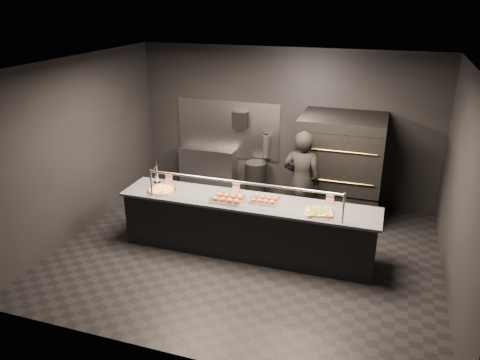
{
  "coord_description": "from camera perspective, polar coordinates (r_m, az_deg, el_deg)",
  "views": [
    {
      "loc": [
        1.97,
        -6.36,
        3.93
      ],
      "look_at": [
        -0.19,
        0.2,
        1.16
      ],
      "focal_mm": 35.0,
      "sensor_mm": 36.0,
      "label": 1
    }
  ],
  "objects": [
    {
      "name": "tent_cards",
      "position": [
        7.57,
        0.26,
        -0.99
      ],
      "size": [
        2.85,
        0.04,
        0.15
      ],
      "color": "white",
      "rests_on": "service_counter"
    },
    {
      "name": "worker",
      "position": [
        8.16,
        7.47,
        -0.15
      ],
      "size": [
        0.66,
        0.44,
        1.8
      ],
      "primitive_type": "imported",
      "rotation": [
        0.0,
        0.0,
        3.15
      ],
      "color": "black",
      "rests_on": "ground"
    },
    {
      "name": "fire_extinguisher",
      "position": [
        9.51,
        3.2,
        4.21
      ],
      "size": [
        0.14,
        0.14,
        0.51
      ],
      "color": "#B2B2B7",
      "rests_on": "room"
    },
    {
      "name": "room",
      "position": [
        7.14,
        0.86,
        1.89
      ],
      "size": [
        6.04,
        6.0,
        3.0
      ],
      "color": "black",
      "rests_on": "ground"
    },
    {
      "name": "slider_tray_b",
      "position": [
        7.28,
        2.96,
        -2.42
      ],
      "size": [
        0.5,
        0.41,
        0.07
      ],
      "color": "silver",
      "rests_on": "service_counter"
    },
    {
      "name": "pizza_oven",
      "position": [
        8.81,
        12.1,
        1.66
      ],
      "size": [
        1.5,
        1.23,
        1.91
      ],
      "color": "black",
      "rests_on": "ground"
    },
    {
      "name": "trash_bin",
      "position": [
        9.62,
        1.94,
        0.07
      ],
      "size": [
        0.44,
        0.44,
        0.74
      ],
      "primitive_type": "cylinder",
      "color": "black",
      "rests_on": "ground"
    },
    {
      "name": "towel_dispenser",
      "position": [
        9.51,
        0.02,
        7.33
      ],
      "size": [
        0.3,
        0.2,
        0.35
      ],
      "primitive_type": "cube",
      "color": "black",
      "rests_on": "room"
    },
    {
      "name": "condiment_jar",
      "position": [
        8.11,
        -9.91,
        0.03
      ],
      "size": [
        0.15,
        0.06,
        0.1
      ],
      "color": "silver",
      "rests_on": "service_counter"
    },
    {
      "name": "slider_tray_a",
      "position": [
        7.3,
        -1.5,
        -2.27
      ],
      "size": [
        0.6,
        0.52,
        0.08
      ],
      "color": "silver",
      "rests_on": "service_counter"
    },
    {
      "name": "prep_shelf",
      "position": [
        10.01,
        -3.91,
        1.42
      ],
      "size": [
        1.2,
        0.35,
        0.9
      ],
      "primitive_type": "cube",
      "color": "#99999E",
      "rests_on": "ground"
    },
    {
      "name": "round_pizza",
      "position": [
        7.76,
        -9.55,
        -1.21
      ],
      "size": [
        0.48,
        0.48,
        0.03
      ],
      "color": "silver",
      "rests_on": "service_counter"
    },
    {
      "name": "square_pizza",
      "position": [
        6.98,
        9.62,
        -3.89
      ],
      "size": [
        0.46,
        0.46,
        0.05
      ],
      "color": "silver",
      "rests_on": "service_counter"
    },
    {
      "name": "beer_tap",
      "position": [
        7.9,
        -10.1,
        0.17
      ],
      "size": [
        0.13,
        0.19,
        0.5
      ],
      "color": "silver",
      "rests_on": "service_counter"
    },
    {
      "name": "service_counter",
      "position": [
        7.51,
        0.87,
        -5.68
      ],
      "size": [
        4.1,
        0.78,
        1.37
      ],
      "color": "black",
      "rests_on": "ground"
    }
  ]
}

